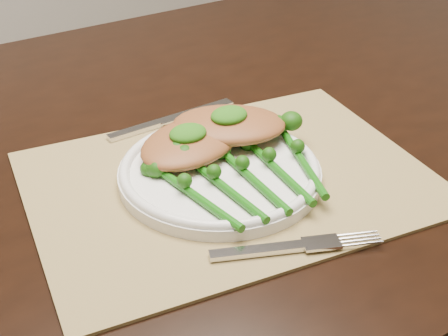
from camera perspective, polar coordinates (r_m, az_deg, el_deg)
dining_table at (r=1.09m, az=-3.29°, el=-13.84°), size 1.67×1.02×0.75m
placemat at (r=0.74m, az=0.52°, el=-1.14°), size 0.53×0.44×0.00m
dinner_plate at (r=0.73m, az=-0.40°, el=-0.27°), size 0.24×0.24×0.02m
knife at (r=0.86m, az=-5.84°, el=4.16°), size 0.19×0.03×0.01m
fork at (r=0.64m, az=7.65°, el=-6.98°), size 0.17×0.10×0.01m
chicken_fillet_left at (r=0.76m, az=-3.08°, el=2.39°), size 0.16×0.13×0.03m
chicken_fillet_right at (r=0.78m, az=0.44°, el=3.99°), size 0.17×0.17×0.03m
pesto_dollop_left at (r=0.75m, az=-3.32°, el=3.18°), size 0.05×0.04×0.02m
pesto_dollop_right at (r=0.77m, az=0.46°, el=4.84°), size 0.05×0.04×0.02m
broccolini_bundle at (r=0.71m, az=2.62°, el=-1.02°), size 0.19×0.20×0.04m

